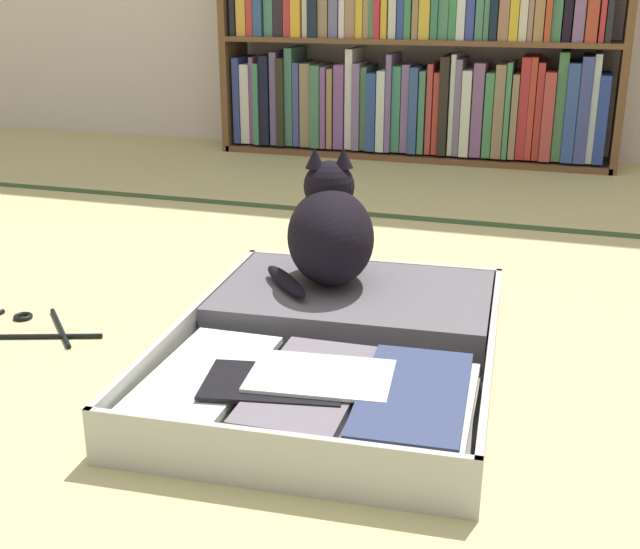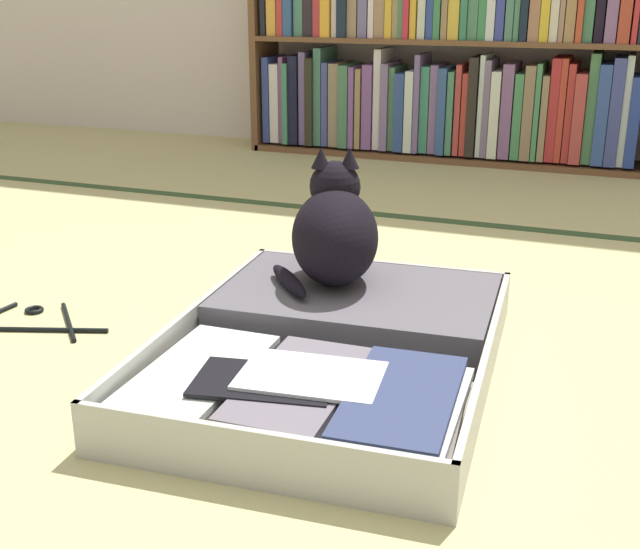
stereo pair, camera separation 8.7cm
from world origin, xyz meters
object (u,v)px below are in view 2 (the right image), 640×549
Objects in this scene: open_suitcase at (338,344)px; black_cat at (334,233)px; bookshelf at (444,48)px; clothes_hanger at (22,323)px.

black_cat is (-0.08, 0.20, 0.16)m from open_suitcase.
clothes_hanger is at bearing -101.52° from bookshelf.
open_suitcase is at bearing -82.29° from bookshelf.
bookshelf is 2.07m from open_suitcase.
bookshelf is at bearing 96.02° from black_cat.
black_cat is (0.19, -1.81, -0.25)m from bookshelf.
bookshelf is 1.84m from black_cat.
open_suitcase is at bearing -67.77° from black_cat.
clothes_hanger is (-0.61, -0.26, -0.19)m from black_cat.
bookshelf is at bearing 78.48° from clothes_hanger.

